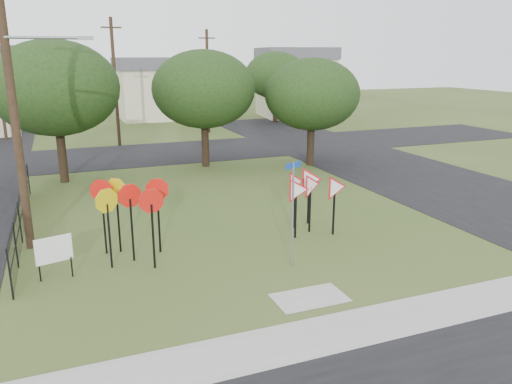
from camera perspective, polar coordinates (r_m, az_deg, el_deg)
ground at (r=16.07m, az=2.18°, el=-8.36°), size 140.00×140.00×0.00m
sidewalk at (r=12.76m, az=10.02°, el=-15.30°), size 30.00×1.60×0.02m
planting_strip at (r=11.92m, az=13.15°, el=-17.91°), size 30.00×0.80×0.02m
street_right at (r=30.23m, az=15.58°, el=2.50°), size 8.00×50.00×0.02m
street_far at (r=34.59m, az=-11.23°, el=4.35°), size 60.00×8.00×0.02m
curb_pad at (r=14.12m, az=6.16°, el=-11.94°), size 2.00×1.20×0.02m
street_name_sign at (r=15.41m, az=4.21°, el=-1.89°), size 0.64×0.30×3.36m
stop_sign_cluster at (r=16.44m, az=-14.47°, el=-1.20°), size 2.48×2.06×2.59m
yield_sign_cluster at (r=18.63m, az=6.06°, el=0.51°), size 2.48×1.76×2.32m
info_board at (r=15.95m, az=-22.10°, el=-6.26°), size 1.04×0.32×1.34m
utility_pole_main at (r=18.04m, az=-25.94°, el=9.88°), size 3.55×0.33×10.00m
far_pole_a at (r=37.71m, az=-15.80°, el=12.00°), size 1.40×0.24×9.00m
far_pole_b at (r=43.19m, az=-5.53°, el=12.53°), size 1.40×0.24×8.50m
fence_run at (r=20.58m, az=-25.21°, el=-2.16°), size 0.05×11.55×1.50m
house_mid at (r=54.47m, az=-11.15°, el=11.64°), size 8.40×8.40×6.20m
house_right at (r=55.02m, az=4.46°, el=12.43°), size 8.30×8.30×7.20m
tree_near_left at (r=27.50m, az=-21.98°, el=10.95°), size 6.40×6.40×7.27m
tree_near_mid at (r=29.60m, az=-5.99°, el=11.59°), size 6.00×6.00×6.80m
tree_near_right at (r=29.99m, az=6.42°, el=11.02°), size 5.60×5.60×6.33m
tree_far_right at (r=49.67m, az=2.27°, el=13.18°), size 6.00×6.00×6.80m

